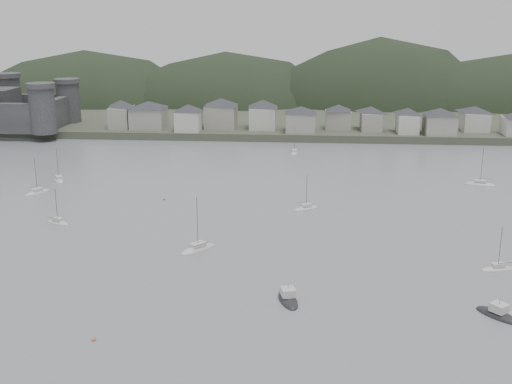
{
  "coord_description": "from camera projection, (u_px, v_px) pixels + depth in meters",
  "views": [
    {
      "loc": [
        12.09,
        -77.11,
        48.58
      ],
      "look_at": [
        0.0,
        75.0,
        6.0
      ],
      "focal_mm": 44.58,
      "sensor_mm": 36.0,
      "label": 1
    }
  ],
  "objects": [
    {
      "name": "ground",
      "position": [
        213.0,
        378.0,
        88.02
      ],
      "size": [
        900.0,
        900.0,
        0.0
      ],
      "primitive_type": "plane",
      "color": "slate",
      "rests_on": "ground"
    },
    {
      "name": "far_shore_land",
      "position": [
        286.0,
        99.0,
        370.86
      ],
      "size": [
        900.0,
        250.0,
        3.0
      ],
      "primitive_type": "cube",
      "color": "#383D2D",
      "rests_on": "ground"
    },
    {
      "name": "forested_ridge",
      "position": [
        293.0,
        128.0,
        349.35
      ],
      "size": [
        851.55,
        103.94,
        102.57
      ],
      "color": "black",
      "rests_on": "ground"
    },
    {
      "name": "waterfront_town",
      "position": [
        401.0,
        117.0,
        257.87
      ],
      "size": [
        451.48,
        28.46,
        12.92
      ],
      "color": "gray",
      "rests_on": "far_shore_land"
    },
    {
      "name": "moored_fleet",
      "position": [
        225.0,
        231.0,
        147.87
      ],
      "size": [
        225.25,
        176.52,
        13.57
      ],
      "color": "beige",
      "rests_on": "ground"
    },
    {
      "name": "motor_launch_near",
      "position": [
        498.0,
        315.0,
        106.03
      ],
      "size": [
        7.84,
        8.31,
        4.0
      ],
      "rotation": [
        0.0,
        0.0,
        0.72
      ],
      "color": "black",
      "rests_on": "ground"
    },
    {
      "name": "motor_launch_far",
      "position": [
        288.0,
        299.0,
        111.95
      ],
      "size": [
        5.19,
        8.96,
        4.01
      ],
      "rotation": [
        0.0,
        0.0,
        3.41
      ],
      "color": "black",
      "rests_on": "ground"
    },
    {
      "name": "mooring_buoys",
      "position": [
        220.0,
        275.0,
        122.59
      ],
      "size": [
        159.53,
        102.38,
        0.7
      ],
      "color": "#B2643B",
      "rests_on": "ground"
    }
  ]
}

